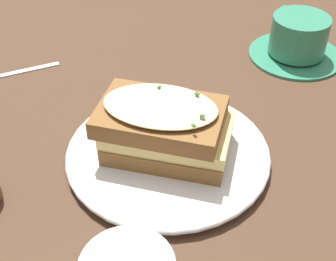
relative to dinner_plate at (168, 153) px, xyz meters
name	(u,v)px	position (x,y,z in m)	size (l,w,h in m)	color
ground_plane	(160,143)	(0.03, 0.01, -0.01)	(2.40, 2.40, 0.00)	#473021
dinner_plate	(168,153)	(0.00, 0.00, 0.00)	(0.24, 0.24, 0.01)	white
sandwich	(166,127)	(0.00, 0.00, 0.04)	(0.13, 0.17, 0.07)	brown
teacup_with_saucer	(298,39)	(0.23, -0.21, 0.02)	(0.15, 0.15, 0.07)	#338466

